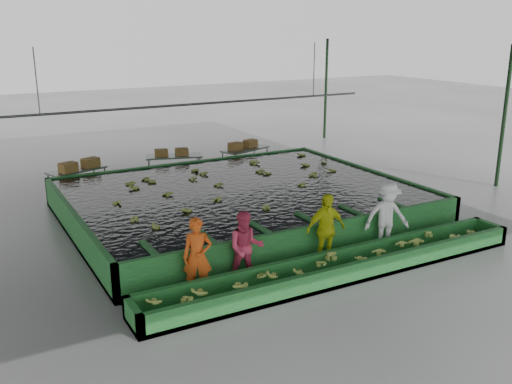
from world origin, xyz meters
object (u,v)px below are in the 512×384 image
packing_table_left (78,182)px  box_stack_left (80,169)px  flotation_tank (240,201)px  sorting_trough (342,267)px  box_stack_mid (172,156)px  worker_a (197,257)px  worker_c (326,229)px  worker_d (387,216)px  packing_table_right (245,160)px  worker_b (246,248)px  box_stack_right (243,148)px  packing_table_mid (174,168)px

packing_table_left → box_stack_left: size_ratio=1.35×
flotation_tank → sorting_trough: bearing=-90.0°
box_stack_mid → packing_table_left: bearing=-177.0°
worker_a → worker_c: bearing=23.4°
worker_d → box_stack_mid: size_ratio=1.48×
worker_a → packing_table_right: (6.00, 9.18, -0.40)m
packing_table_left → packing_table_right: size_ratio=0.96×
worker_c → worker_b: bearing=-175.2°
box_stack_left → box_stack_right: size_ratio=1.08×
worker_d → packing_table_left: (-5.82, 9.06, -0.47)m
worker_c → box_stack_mid: (-0.40, 9.24, 0.05)m
worker_d → box_stack_mid: worker_d is taller
worker_b → packing_table_mid: bearing=100.0°
packing_table_left → box_stack_right: box_stack_right is taller
packing_table_left → packing_table_mid: (3.61, 0.22, 0.03)m
packing_table_mid → box_stack_left: size_ratio=1.43×
worker_d → packing_table_mid: worker_d is taller
worker_b → box_stack_mid: worker_b is taller
packing_table_left → box_stack_left: 0.46m
worker_b → worker_c: worker_c is taller
sorting_trough → box_stack_left: (-3.73, 9.77, 0.64)m
flotation_tank → packing_table_right: bearing=60.5°
worker_d → box_stack_right: worker_d is taller
packing_table_right → box_stack_right: box_stack_right is taller
sorting_trough → packing_table_mid: 10.08m
packing_table_left → packing_table_right: packing_table_right is taller
box_stack_left → box_stack_mid: size_ratio=1.18×
packing_table_right → worker_b: bearing=-117.8°
worker_c → worker_d: (1.90, 0.00, 0.02)m
worker_b → box_stack_left: 9.12m
sorting_trough → packing_table_left: packing_table_left is taller
sorting_trough → box_stack_mid: size_ratio=8.14×
worker_d → box_stack_right: 9.26m
worker_a → worker_d: 5.24m
packing_table_left → box_stack_left: (0.10, -0.09, 0.45)m
box_stack_right → sorting_trough: bearing=-105.0°
worker_a → worker_b: worker_a is taller
flotation_tank → box_stack_right: (2.68, 4.93, 0.47)m
box_stack_left → flotation_tank: bearing=-51.4°
worker_c → packing_table_mid: (-0.31, 9.28, -0.42)m
packing_table_mid → box_stack_right: bearing=-0.9°
worker_c → packing_table_left: size_ratio=0.91×
worker_b → packing_table_right: bearing=83.5°
sorting_trough → worker_a: worker_a is taller
packing_table_left → flotation_tank: bearing=-51.2°
flotation_tank → worker_b: bearing=-115.8°
box_stack_left → worker_c: bearing=-66.9°
flotation_tank → box_stack_left: box_stack_left is taller
flotation_tank → sorting_trough: (0.00, -5.10, -0.20)m
flotation_tank → worker_a: (-3.24, -4.30, 0.41)m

